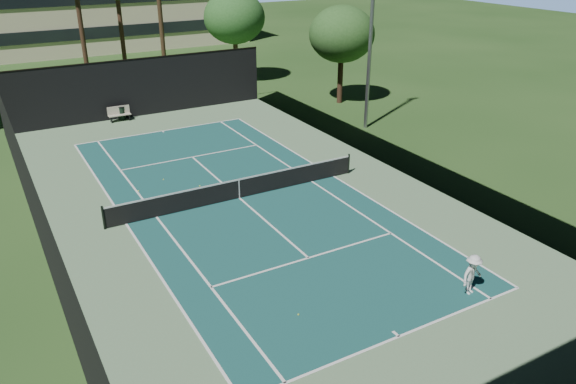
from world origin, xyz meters
name	(u,v)px	position (x,y,z in m)	size (l,w,h in m)	color
ground	(240,198)	(0.00, 0.00, 0.00)	(160.00, 160.00, 0.00)	#26491B
apron_slab	(240,198)	(0.00, 0.00, 0.01)	(18.00, 32.00, 0.01)	#61865E
court_surface	(240,198)	(0.00, 0.00, 0.01)	(10.97, 23.77, 0.01)	#184E4B
court_lines	(239,198)	(0.00, 0.00, 0.02)	(11.07, 23.87, 0.01)	white
tennis_net	(239,188)	(0.00, 0.00, 0.56)	(12.90, 0.10, 1.10)	black
fence	(237,159)	(0.00, 0.06, 2.01)	(18.04, 32.05, 4.03)	black
player	(472,275)	(3.76, -11.23, 0.76)	(0.98, 0.57, 1.52)	white
tennis_ball_a	(298,315)	(-2.20, -9.36, 0.03)	(0.06, 0.06, 0.06)	#BEDB31
tennis_ball_b	(138,191)	(-4.03, 3.21, 0.03)	(0.07, 0.07, 0.07)	#D1EB35
tennis_ball_c	(200,186)	(-1.15, 2.27, 0.04)	(0.07, 0.07, 0.07)	#DCF337
tennis_ball_d	(163,179)	(-2.49, 4.02, 0.03)	(0.06, 0.06, 0.06)	#EAF437
park_bench	(119,113)	(-1.83, 15.48, 0.55)	(1.50, 0.45, 1.02)	#B9B199
trash_bin	(121,113)	(-1.60, 15.75, 0.48)	(0.56, 0.56, 0.95)	black
decid_tree_a	(234,17)	(10.00, 22.00, 5.42)	(5.12, 5.12, 7.62)	#4C3120
decid_tree_b	(342,34)	(14.00, 12.00, 5.08)	(4.80, 4.80, 7.14)	#42291C
campus_building	(62,10)	(0.00, 45.98, 4.21)	(40.50, 12.50, 8.30)	beige
light_pole	(371,27)	(12.00, 6.00, 6.46)	(0.90, 0.25, 12.22)	gray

